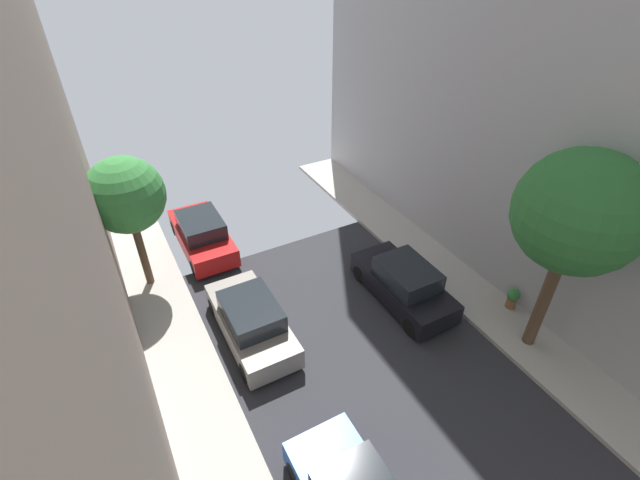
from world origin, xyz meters
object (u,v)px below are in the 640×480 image
object	(u,v)px
parked_car_right_2	(404,284)
street_tree_0	(126,196)
parked_car_left_5	(202,234)
potted_plant_0	(513,297)
street_tree_1	(579,213)
parked_car_left_4	(251,321)

from	to	relation	value
parked_car_right_2	street_tree_0	bearing A→B (deg)	146.88
parked_car_left_5	parked_car_right_2	distance (m)	8.36
street_tree_0	potted_plant_0	size ratio (longest dim) A/B	6.39
parked_car_left_5	street_tree_1	size ratio (longest dim) A/B	0.64
parked_car_right_2	street_tree_0	world-z (taller)	street_tree_0
parked_car_right_2	street_tree_1	bearing A→B (deg)	-58.02
parked_car_left_4	street_tree_0	distance (m)	5.79
potted_plant_0	parked_car_right_2	bearing A→B (deg)	142.80
parked_car_left_5	street_tree_1	distance (m)	13.33
street_tree_0	street_tree_1	size ratio (longest dim) A/B	0.76
parked_car_left_5	street_tree_0	distance (m)	4.16
parked_car_right_2	street_tree_1	size ratio (longest dim) A/B	0.64
street_tree_1	potted_plant_0	distance (m)	4.68
parked_car_right_2	street_tree_1	world-z (taller)	street_tree_1
street_tree_1	potted_plant_0	xyz separation A→B (m)	(0.69, 1.39, -4.41)
potted_plant_0	parked_car_left_5	bearing A→B (deg)	134.11
parked_car_left_5	street_tree_0	xyz separation A→B (m)	(-2.42, -1.28, 3.13)
street_tree_0	street_tree_1	distance (m)	13.41
potted_plant_0	street_tree_1	bearing A→B (deg)	-116.44
parked_car_left_4	potted_plant_0	size ratio (longest dim) A/B	5.36
parked_car_left_5	potted_plant_0	bearing A→B (deg)	-45.89
parked_car_left_4	street_tree_1	distance (m)	9.88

